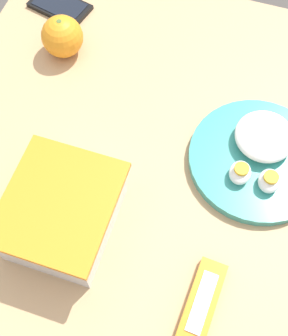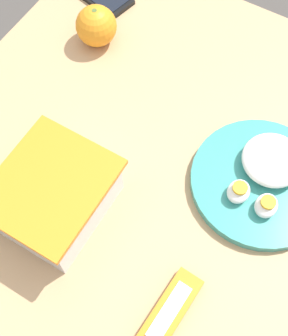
% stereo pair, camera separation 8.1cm
% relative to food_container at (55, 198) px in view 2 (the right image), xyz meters
% --- Properties ---
extents(ground_plane, '(10.00, 10.00, 0.00)m').
position_rel_food_container_xyz_m(ground_plane, '(0.15, -0.09, -0.81)').
color(ground_plane, '#4C4742').
extents(table, '(0.92, 0.83, 0.77)m').
position_rel_food_container_xyz_m(table, '(0.15, -0.09, -0.16)').
color(table, tan).
rests_on(table, ground_plane).
extents(food_container, '(0.19, 0.17, 0.10)m').
position_rel_food_container_xyz_m(food_container, '(0.00, 0.00, 0.00)').
color(food_container, white).
rests_on(food_container, table).
extents(orange_fruit, '(0.08, 0.08, 0.08)m').
position_rel_food_container_xyz_m(orange_fruit, '(0.35, 0.15, -0.00)').
color(orange_fruit, orange).
rests_on(orange_fruit, table).
extents(rice_plate, '(0.25, 0.25, 0.06)m').
position_rel_food_container_xyz_m(rice_plate, '(0.22, -0.28, -0.02)').
color(rice_plate, teal).
rests_on(rice_plate, table).
extents(candy_bar, '(0.14, 0.05, 0.02)m').
position_rel_food_container_xyz_m(candy_bar, '(-0.06, -0.25, -0.03)').
color(candy_bar, orange).
rests_on(candy_bar, table).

